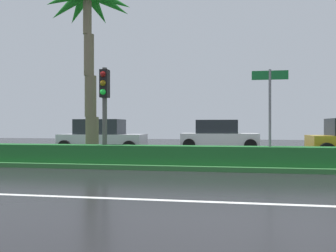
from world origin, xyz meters
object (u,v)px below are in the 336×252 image
street_name_sign (270,104)px  car_in_traffic_leading (102,137)px  traffic_signal_median_left (104,97)px  car_in_traffic_second (219,136)px  palm_tree_mid_left (88,15)px

street_name_sign → car_in_traffic_leading: size_ratio=0.70×
traffic_signal_median_left → street_name_sign: bearing=-2.6°
car_in_traffic_second → street_name_sign: bearing=-78.9°
traffic_signal_median_left → car_in_traffic_leading: traffic_signal_median_left is taller
traffic_signal_median_left → car_in_traffic_leading: (-2.10, 5.42, -1.56)m
car_in_traffic_leading → palm_tree_mid_left: bearing=-76.4°
street_name_sign → car_in_traffic_second: (-1.67, 8.54, -1.25)m
traffic_signal_median_left → car_in_traffic_second: (3.79, 8.30, -1.56)m
palm_tree_mid_left → street_name_sign: 7.59m
palm_tree_mid_left → street_name_sign: bearing=-12.4°
palm_tree_mid_left → traffic_signal_median_left: 3.63m
street_name_sign → car_in_traffic_second: street_name_sign is taller
traffic_signal_median_left → car_in_traffic_second: bearing=65.4°
palm_tree_mid_left → car_in_traffic_leading: palm_tree_mid_left is taller
car_in_traffic_leading → traffic_signal_median_left: bearing=-68.8°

